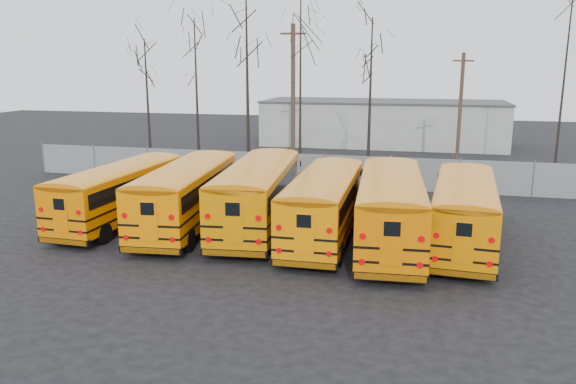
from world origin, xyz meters
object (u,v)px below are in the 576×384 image
(bus_c, at_px, (259,189))
(bus_e, at_px, (391,203))
(bus_f, at_px, (464,206))
(bus_a, at_px, (122,188))
(bus_b, at_px, (188,190))
(utility_pole_left, at_px, (293,96))
(utility_pole_right, at_px, (460,112))
(bus_d, at_px, (325,199))

(bus_c, xyz_separation_m, bus_e, (6.02, -1.15, -0.03))
(bus_e, xyz_separation_m, bus_f, (2.96, 0.64, -0.12))
(bus_a, relative_size, bus_b, 0.93)
(bus_a, bearing_deg, bus_e, -0.62)
(bus_e, distance_m, bus_f, 3.03)
(bus_c, distance_m, bus_f, 9.00)
(bus_e, bearing_deg, bus_c, 165.37)
(bus_b, relative_size, bus_f, 1.05)
(bus_a, distance_m, bus_b, 3.39)
(bus_c, bearing_deg, bus_e, -16.31)
(bus_c, bearing_deg, utility_pole_left, 91.82)
(bus_b, height_order, bus_c, bus_c)
(bus_b, bearing_deg, bus_f, -5.08)
(utility_pole_left, relative_size, utility_pole_right, 1.24)
(utility_pole_left, distance_m, utility_pole_right, 11.65)
(utility_pole_right, bearing_deg, bus_b, -144.56)
(bus_d, height_order, utility_pole_left, utility_pole_left)
(bus_e, bearing_deg, utility_pole_left, 111.92)
(bus_d, xyz_separation_m, bus_e, (2.82, -0.37, 0.08))
(bus_a, height_order, bus_c, bus_c)
(bus_e, height_order, utility_pole_right, utility_pole_right)
(bus_d, height_order, bus_e, bus_e)
(bus_b, distance_m, bus_d, 6.42)
(utility_pole_right, bearing_deg, bus_e, -119.22)
(bus_a, relative_size, bus_d, 0.97)
(bus_f, bearing_deg, bus_e, -164.02)
(bus_b, bearing_deg, utility_pole_left, 80.23)
(bus_f, bearing_deg, bus_c, -179.43)
(bus_c, distance_m, utility_pole_left, 15.95)
(bus_b, xyz_separation_m, bus_c, (3.21, 0.58, 0.07))
(bus_b, distance_m, bus_f, 12.20)
(utility_pole_left, bearing_deg, bus_b, -104.77)
(bus_a, xyz_separation_m, bus_d, (9.81, -0.21, 0.06))
(bus_a, distance_m, bus_e, 12.64)
(bus_d, distance_m, utility_pole_left, 17.41)
(bus_e, xyz_separation_m, utility_pole_right, (3.53, 17.77, 2.40))
(bus_b, relative_size, bus_e, 0.98)
(bus_c, distance_m, utility_pole_right, 19.32)
(utility_pole_left, bearing_deg, utility_pole_right, -4.70)
(bus_a, height_order, bus_f, bus_f)
(bus_a, bearing_deg, utility_pole_left, 75.94)
(bus_e, xyz_separation_m, utility_pole_left, (-8.01, 16.61, 3.42))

